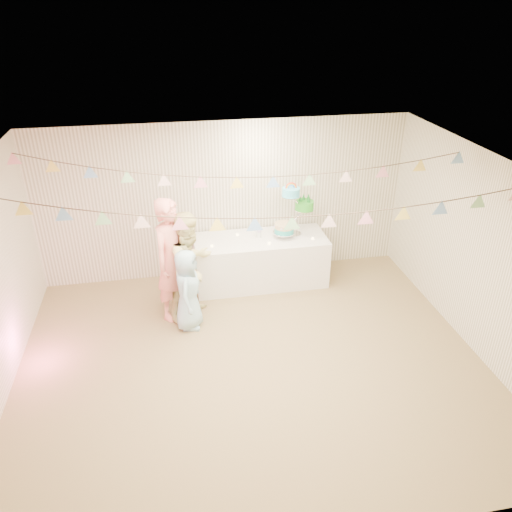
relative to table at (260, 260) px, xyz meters
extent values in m
plane|color=olive|center=(-0.50, -2.03, -0.40)|extent=(6.00, 6.00, 0.00)
plane|color=white|center=(-0.50, -2.03, 2.20)|extent=(6.00, 6.00, 0.00)
plane|color=silver|center=(-0.50, 0.47, 0.90)|extent=(6.00, 6.00, 0.00)
plane|color=silver|center=(-0.50, -4.53, 0.90)|extent=(6.00, 6.00, 0.00)
plane|color=silver|center=(2.50, -2.03, 0.90)|extent=(5.00, 5.00, 0.00)
cube|color=white|center=(0.00, 0.00, 0.00)|extent=(2.13, 0.85, 0.80)
cylinder|color=white|center=(-0.45, -0.05, 0.36)|extent=(0.31, 0.31, 0.02)
imported|color=#F58A80|center=(-1.41, -0.72, 0.53)|extent=(0.79, 0.80, 1.86)
imported|color=beige|center=(-1.17, -0.74, 0.42)|extent=(1.01, 1.00, 1.64)
imported|color=#9FCDE1|center=(-1.24, -1.05, 0.21)|extent=(0.51, 0.67, 1.22)
cylinder|color=#FFD88C|center=(-0.80, -0.15, 0.41)|extent=(0.04, 0.04, 0.03)
cylinder|color=#FFD88C|center=(-0.35, 0.18, 0.41)|extent=(0.04, 0.04, 0.03)
cylinder|color=#FFD88C|center=(0.10, -0.22, 0.41)|extent=(0.04, 0.04, 0.03)
cylinder|color=#FFD88C|center=(0.35, 0.22, 0.41)|extent=(0.04, 0.04, 0.03)
cylinder|color=#FFD88C|center=(0.82, -0.18, 0.41)|extent=(0.04, 0.04, 0.03)
camera|label=1|loc=(-1.39, -7.08, 3.91)|focal=35.00mm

